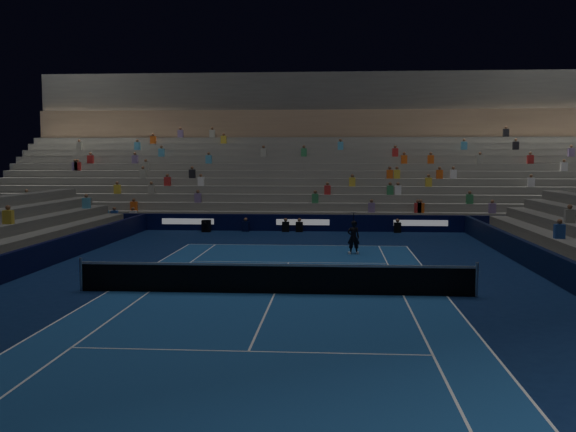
# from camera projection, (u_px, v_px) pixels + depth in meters

# --- Properties ---
(ground) EXTENTS (90.00, 90.00, 0.00)m
(ground) POSITION_uv_depth(u_px,v_px,m) (275.00, 294.00, 21.16)
(ground) COLOR #0B1C44
(ground) RESTS_ON ground
(court_surface) EXTENTS (10.97, 23.77, 0.01)m
(court_surface) POSITION_uv_depth(u_px,v_px,m) (275.00, 294.00, 21.16)
(court_surface) COLOR navy
(court_surface) RESTS_ON ground
(sponsor_barrier_far) EXTENTS (44.00, 0.25, 1.00)m
(sponsor_barrier_far) POSITION_uv_depth(u_px,v_px,m) (303.00, 223.00, 39.50)
(sponsor_barrier_far) COLOR black
(sponsor_barrier_far) RESTS_ON ground
(grandstand_main) EXTENTS (44.00, 15.20, 11.20)m
(grandstand_main) POSITION_uv_depth(u_px,v_px,m) (309.00, 172.00, 48.58)
(grandstand_main) COLOR slate
(grandstand_main) RESTS_ON ground
(tennis_net) EXTENTS (12.90, 0.10, 1.10)m
(tennis_net) POSITION_uv_depth(u_px,v_px,m) (275.00, 278.00, 21.11)
(tennis_net) COLOR #B2B2B7
(tennis_net) RESTS_ON ground
(tennis_player) EXTENTS (0.61, 0.44, 1.54)m
(tennis_player) POSITION_uv_depth(u_px,v_px,m) (353.00, 237.00, 29.90)
(tennis_player) COLOR black
(tennis_player) RESTS_ON ground
(broadcast_camera) EXTENTS (0.56, 1.00, 0.69)m
(broadcast_camera) POSITION_uv_depth(u_px,v_px,m) (206.00, 226.00, 39.13)
(broadcast_camera) COLOR black
(broadcast_camera) RESTS_ON ground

